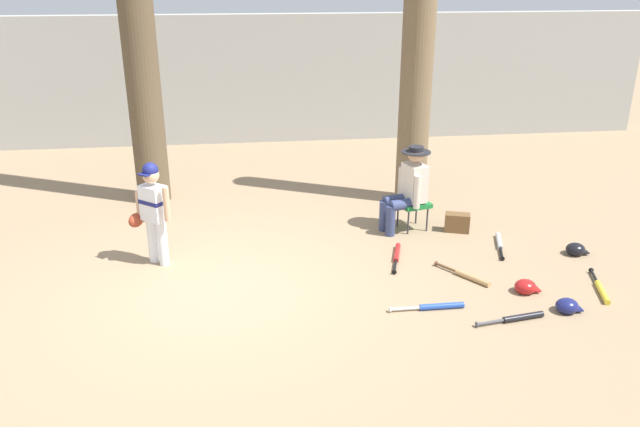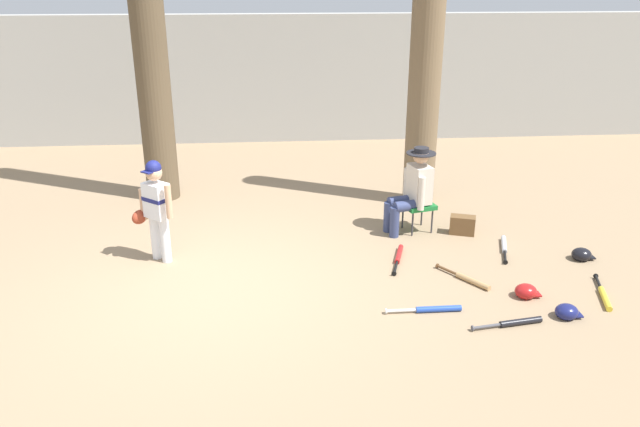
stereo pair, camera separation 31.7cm
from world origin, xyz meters
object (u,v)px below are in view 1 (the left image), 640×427
folding_stool (413,204)px  bat_blue_youth (436,306)px  tree_behind_spectator (416,79)px  young_ballplayer (153,207)px  bat_black_composite (518,318)px  bat_aluminum_silver (499,243)px  batting_helmet_navy (567,306)px  batting_helmet_black (576,249)px  batting_helmet_red (526,287)px  handbag_beside_stool (457,223)px  bat_red_barrel (397,255)px  bat_wood_tan (468,276)px  seated_spectator (408,187)px  bat_yellow_trainer (601,290)px  tree_near_player (139,47)px

folding_stool → bat_blue_youth: folding_stool is taller
tree_behind_spectator → young_ballplayer: tree_behind_spectator is taller
bat_black_composite → bat_aluminum_silver: size_ratio=1.01×
batting_helmet_navy → folding_stool: bearing=113.0°
tree_behind_spectator → bat_black_composite: (0.17, -3.74, -1.88)m
batting_helmet_black → batting_helmet_red: bearing=-140.5°
bat_black_composite → batting_helmet_red: size_ratio=2.68×
handbag_beside_stool → bat_red_barrel: size_ratio=0.43×
bat_blue_youth → bat_wood_tan: bearing=47.4°
young_ballplayer → bat_red_barrel: young_ballplayer is taller
seated_spectator → bat_wood_tan: size_ratio=1.80×
bat_yellow_trainer → batting_helmet_navy: 0.70m
young_ballplayer → folding_stool: (3.44, 0.68, -0.38)m
bat_black_composite → bat_aluminum_silver: bearing=73.3°
young_ballplayer → bat_black_composite: young_ballplayer is taller
tree_near_player → seated_spectator: size_ratio=4.62×
bat_black_composite → bat_red_barrel: size_ratio=0.99×
seated_spectator → bat_blue_youth: bearing=-96.1°
tree_near_player → bat_aluminum_silver: tree_near_player is taller
bat_blue_youth → seated_spectator: bearing=83.9°
folding_stool → bat_yellow_trainer: bearing=-51.8°
bat_blue_youth → batting_helmet_black: batting_helmet_black is taller
batting_helmet_red → batting_helmet_black: 1.39m
handbag_beside_stool → bat_red_barrel: handbag_beside_stool is taller
tree_behind_spectator → bat_black_composite: 4.19m
tree_behind_spectator → bat_wood_tan: size_ratio=6.75×
folding_stool → bat_blue_youth: (-0.33, -2.23, -0.33)m
handbag_beside_stool → bat_yellow_trainer: handbag_beside_stool is taller
batting_helmet_navy → tree_behind_spectator: bearing=101.9°
folding_stool → handbag_beside_stool: 0.67m
seated_spectator → young_ballplayer: bearing=-169.0°
bat_wood_tan → batting_helmet_black: (1.60, 0.48, 0.04)m
tree_near_player → batting_helmet_red: bearing=-39.1°
bat_black_composite → bat_wood_tan: (-0.19, 0.98, 0.00)m
tree_near_player → bat_black_composite: bearing=-45.4°
bat_red_barrel → batting_helmet_navy: batting_helmet_navy is taller
tree_near_player → folding_stool: 4.58m
bat_black_composite → batting_helmet_navy: (0.59, 0.10, 0.04)m
folding_stool → young_ballplayer: bearing=-168.9°
seated_spectator → bat_yellow_trainer: (1.74, -2.07, -0.61)m
bat_blue_youth → folding_stool: bearing=81.6°
handbag_beside_stool → bat_blue_youth: size_ratio=0.41×
bat_blue_youth → batting_helmet_black: size_ratio=2.83×
bat_yellow_trainer → handbag_beside_stool: bearing=118.6°
bat_blue_youth → batting_helmet_red: bearing=11.9°
bat_red_barrel → bat_aluminum_silver: bearing=7.5°
handbag_beside_stool → seated_spectator: bearing=168.0°
seated_spectator → batting_helmet_black: 2.31m
tree_behind_spectator → bat_yellow_trainer: (1.37, -3.27, -1.88)m
young_ballplayer → folding_stool: bearing=11.1°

